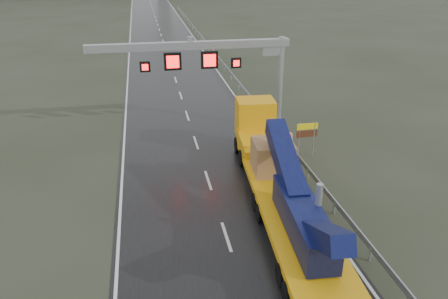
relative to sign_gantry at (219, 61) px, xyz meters
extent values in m
plane|color=#2B3022|center=(-2.10, -17.99, -5.61)|extent=(400.00, 400.00, 0.00)
cube|color=black|center=(-2.10, 22.01, -5.60)|extent=(11.00, 200.00, 0.02)
cube|color=silver|center=(4.80, 0.01, -5.46)|extent=(1.20, 1.20, 0.30)
cylinder|color=#9DA0A6|center=(4.80, 0.01, -2.01)|extent=(0.48, 0.48, 7.20)
cube|color=#9DA0A6|center=(-2.10, 0.01, 1.19)|extent=(14.80, 0.55, 0.55)
cube|color=#9DA0A6|center=(4.00, 0.01, 0.69)|extent=(1.40, 0.35, 0.90)
cube|color=#9DA0A6|center=(-2.10, 0.01, 1.64)|extent=(0.35, 0.35, 0.35)
cube|color=black|center=(-3.40, -0.04, 0.09)|extent=(1.25, 0.25, 1.25)
cube|color=#FF0C0C|center=(-3.40, -0.18, 0.09)|extent=(0.90, 0.02, 0.90)
cube|color=black|center=(-0.70, -0.04, 0.09)|extent=(1.25, 0.25, 1.25)
cube|color=#FF0C0C|center=(-0.70, -0.18, 0.09)|extent=(0.90, 0.02, 0.90)
cube|color=black|center=(-5.40, -0.04, -0.21)|extent=(0.75, 0.25, 0.75)
cube|color=#FF0C0C|center=(-5.40, -0.18, -0.21)|extent=(0.54, 0.02, 0.54)
cube|color=black|center=(1.30, -0.04, -0.21)|extent=(0.75, 0.25, 0.75)
cube|color=#FF0C0C|center=(1.30, -0.18, -0.21)|extent=(0.54, 0.02, 0.54)
cube|color=#DC9B0C|center=(1.04, -15.09, -4.54)|extent=(3.84, 14.45, 0.36)
cube|color=#DC9B0C|center=(1.57, -7.56, -4.13)|extent=(2.73, 1.41, 0.51)
cube|color=#DC9B0C|center=(1.68, -5.93, -4.39)|extent=(2.86, 3.24, 1.22)
cube|color=#DC9B0C|center=(1.81, -4.10, -3.16)|extent=(2.69, 2.21, 2.65)
cube|color=black|center=(1.88, -3.06, -2.86)|extent=(2.35, 0.21, 1.22)
cube|color=#10114B|center=(0.97, -16.11, -3.57)|extent=(1.85, 6.21, 1.43)
cube|color=#10114B|center=(1.22, -12.55, -2.35)|extent=(1.41, 5.68, 2.61)
cube|color=#10114B|center=(0.80, -18.66, -2.65)|extent=(1.20, 4.10, 2.47)
cylinder|color=#9DA0A6|center=(1.58, -16.15, -2.65)|extent=(0.33, 0.33, 1.63)
cube|color=#AD7A4E|center=(1.41, -9.80, -3.44)|extent=(2.40, 2.40, 1.84)
cylinder|color=black|center=(1.22, -12.55, -5.10)|extent=(3.02, 1.22, 1.02)
cylinder|color=black|center=(1.80, -4.30, -5.05)|extent=(2.83, 1.31, 1.12)
cylinder|color=#9DA0A6|center=(4.47, -5.82, -4.35)|extent=(0.08, 0.08, 2.53)
cylinder|color=#9DA0A6|center=(5.52, -5.82, -4.35)|extent=(0.08, 0.08, 2.53)
cube|color=yellow|center=(5.00, -5.82, -3.35)|extent=(1.47, 0.09, 0.42)
cube|color=#512817|center=(5.00, -5.82, -3.88)|extent=(1.47, 0.09, 0.47)
cube|color=red|center=(4.32, -3.99, -5.08)|extent=(0.71, 0.54, 1.06)
camera|label=1|loc=(-5.51, -31.61, 7.21)|focal=35.00mm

